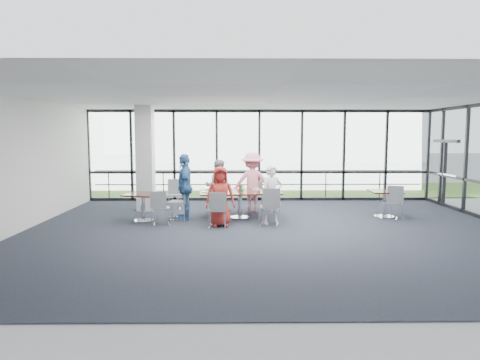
{
  "coord_description": "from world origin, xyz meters",
  "views": [
    {
      "loc": [
        -0.86,
        -10.08,
        2.31
      ],
      "look_at": [
        -0.72,
        1.44,
        1.1
      ],
      "focal_mm": 32.0,
      "sensor_mm": 36.0,
      "label": 1
    }
  ],
  "objects_px": {
    "chair_main_fr": "(256,196)",
    "chair_spare_la": "(161,208)",
    "structural_column": "(145,159)",
    "chair_main_fl": "(219,197)",
    "diner_end": "(185,187)",
    "chair_main_nl": "(217,210)",
    "side_table_left": "(143,198)",
    "side_table_right": "(385,195)",
    "diner_near_right": "(272,195)",
    "diner_far_right": "(252,182)",
    "chair_spare_r": "(390,202)",
    "chair_main_end": "(178,202)",
    "diner_far_left": "(218,186)",
    "diner_near_left": "(220,196)",
    "chair_main_nr": "(269,207)",
    "main_table": "(240,195)",
    "chair_spare_lb": "(173,195)"
  },
  "relations": [
    {
      "from": "diner_near_right",
      "to": "side_table_left",
      "type": "bearing_deg",
      "value": 157.79
    },
    {
      "from": "diner_end",
      "to": "chair_spare_la",
      "type": "distance_m",
      "value": 1.01
    },
    {
      "from": "chair_main_nr",
      "to": "chair_spare_r",
      "type": "bearing_deg",
      "value": 22.73
    },
    {
      "from": "main_table",
      "to": "diner_near_left",
      "type": "bearing_deg",
      "value": -120.58
    },
    {
      "from": "diner_far_right",
      "to": "chair_main_end",
      "type": "bearing_deg",
      "value": 27.38
    },
    {
      "from": "chair_main_nl",
      "to": "chair_spare_r",
      "type": "bearing_deg",
      "value": 16.2
    },
    {
      "from": "chair_main_nl",
      "to": "chair_spare_la",
      "type": "height_order",
      "value": "chair_main_nl"
    },
    {
      "from": "main_table",
      "to": "diner_far_right",
      "type": "height_order",
      "value": "diner_far_right"
    },
    {
      "from": "side_table_left",
      "to": "diner_near_left",
      "type": "height_order",
      "value": "diner_near_left"
    },
    {
      "from": "chair_main_fl",
      "to": "side_table_right",
      "type": "bearing_deg",
      "value": 151.75
    },
    {
      "from": "diner_far_left",
      "to": "diner_far_right",
      "type": "xyz_separation_m",
      "value": [
        1.03,
        0.04,
        0.11
      ]
    },
    {
      "from": "side_table_left",
      "to": "side_table_right",
      "type": "bearing_deg",
      "value": 4.35
    },
    {
      "from": "diner_far_left",
      "to": "chair_spare_r",
      "type": "height_order",
      "value": "diner_far_left"
    },
    {
      "from": "diner_far_left",
      "to": "diner_end",
      "type": "distance_m",
      "value": 1.37
    },
    {
      "from": "structural_column",
      "to": "diner_far_right",
      "type": "distance_m",
      "value": 3.35
    },
    {
      "from": "chair_main_fr",
      "to": "chair_spare_la",
      "type": "xyz_separation_m",
      "value": [
        -2.57,
        -2.13,
        -0.0
      ]
    },
    {
      "from": "side_table_left",
      "to": "diner_far_right",
      "type": "bearing_deg",
      "value": 24.22
    },
    {
      "from": "side_table_left",
      "to": "diner_end",
      "type": "bearing_deg",
      "value": 12.77
    },
    {
      "from": "diner_far_right",
      "to": "chair_spare_r",
      "type": "height_order",
      "value": "diner_far_right"
    },
    {
      "from": "diner_near_right",
      "to": "chair_main_fr",
      "type": "distance_m",
      "value": 2.12
    },
    {
      "from": "diner_near_right",
      "to": "chair_spare_lb",
      "type": "xyz_separation_m",
      "value": [
        -2.89,
        2.2,
        -0.31
      ]
    },
    {
      "from": "structural_column",
      "to": "chair_main_fl",
      "type": "height_order",
      "value": "structural_column"
    },
    {
      "from": "diner_end",
      "to": "chair_main_nl",
      "type": "height_order",
      "value": "diner_end"
    },
    {
      "from": "diner_end",
      "to": "chair_spare_lb",
      "type": "relative_size",
      "value": 1.99
    },
    {
      "from": "diner_near_left",
      "to": "chair_spare_lb",
      "type": "distance_m",
      "value": 2.9
    },
    {
      "from": "side_table_left",
      "to": "diner_near_right",
      "type": "relative_size",
      "value": 0.68
    },
    {
      "from": "chair_main_fl",
      "to": "chair_main_fr",
      "type": "height_order",
      "value": "chair_main_fr"
    },
    {
      "from": "side_table_right",
      "to": "diner_far_left",
      "type": "height_order",
      "value": "diner_far_left"
    },
    {
      "from": "diner_far_left",
      "to": "chair_main_fr",
      "type": "xyz_separation_m",
      "value": [
        1.17,
        0.35,
        -0.36
      ]
    },
    {
      "from": "main_table",
      "to": "side_table_left",
      "type": "bearing_deg",
      "value": -175.73
    },
    {
      "from": "structural_column",
      "to": "chair_spare_r",
      "type": "xyz_separation_m",
      "value": [
        7.02,
        -1.44,
        -1.14
      ]
    },
    {
      "from": "structural_column",
      "to": "diner_far_left",
      "type": "bearing_deg",
      "value": -9.87
    },
    {
      "from": "diner_end",
      "to": "chair_main_fl",
      "type": "bearing_deg",
      "value": 140.68
    },
    {
      "from": "chair_main_nr",
      "to": "diner_end",
      "type": "bearing_deg",
      "value": 169.13
    },
    {
      "from": "side_table_right",
      "to": "chair_spare_lb",
      "type": "distance_m",
      "value": 6.29
    },
    {
      "from": "diner_near_left",
      "to": "diner_far_left",
      "type": "relative_size",
      "value": 0.97
    },
    {
      "from": "diner_end",
      "to": "chair_main_nl",
      "type": "distance_m",
      "value": 1.46
    },
    {
      "from": "side_table_left",
      "to": "chair_main_end",
      "type": "distance_m",
      "value": 0.96
    },
    {
      "from": "chair_main_nr",
      "to": "structural_column",
      "type": "bearing_deg",
      "value": 157.1
    },
    {
      "from": "chair_main_fl",
      "to": "chair_main_nl",
      "type": "bearing_deg",
      "value": 75.17
    },
    {
      "from": "chair_main_nl",
      "to": "diner_end",
      "type": "bearing_deg",
      "value": 136.16
    },
    {
      "from": "chair_main_fr",
      "to": "chair_spare_la",
      "type": "relative_size",
      "value": 1.0
    },
    {
      "from": "main_table",
      "to": "chair_spare_lb",
      "type": "height_order",
      "value": "chair_spare_lb"
    },
    {
      "from": "diner_end",
      "to": "chair_spare_lb",
      "type": "xyz_separation_m",
      "value": [
        -0.55,
        1.54,
        -0.45
      ]
    },
    {
      "from": "structural_column",
      "to": "side_table_left",
      "type": "distance_m",
      "value": 1.97
    },
    {
      "from": "chair_main_fl",
      "to": "chair_main_fr",
      "type": "xyz_separation_m",
      "value": [
        1.16,
        0.14,
        0.02
      ]
    },
    {
      "from": "diner_far_right",
      "to": "chair_main_fl",
      "type": "relative_size",
      "value": 2.15
    },
    {
      "from": "side_table_left",
      "to": "chair_main_nr",
      "type": "relative_size",
      "value": 1.09
    },
    {
      "from": "chair_spare_r",
      "to": "side_table_left",
      "type": "bearing_deg",
      "value": -155.38
    },
    {
      "from": "chair_main_nr",
      "to": "chair_spare_lb",
      "type": "height_order",
      "value": "chair_main_nr"
    }
  ]
}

